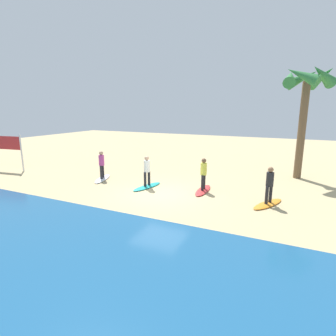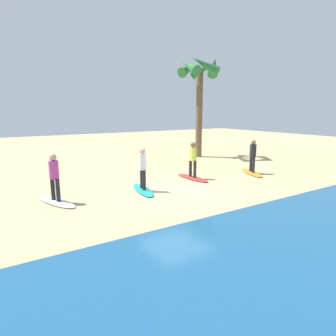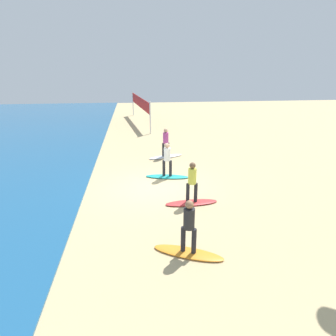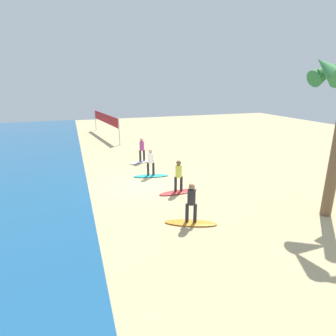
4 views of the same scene
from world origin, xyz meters
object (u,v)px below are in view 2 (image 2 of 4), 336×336
Objects in this scene: surfer_red at (193,157)px; surfboard_white at (56,202)px; surfer_white at (54,174)px; palm_tree at (200,77)px; surfboard_orange at (252,173)px; surfer_teal at (143,166)px; surfer_orange at (253,153)px; surfboard_teal at (143,190)px; surfboard_red at (192,178)px.

surfboard_white is at bearing 3.34° from surfer_red.
surfer_red is 6.23m from surfer_white.
palm_tree is (-10.60, -5.47, 4.31)m from surfer_white.
surfboard_orange is 1.28× the size of surfer_teal.
surfer_orange reaches higher than surfboard_teal.
surfer_white is at bearing -67.55° from surfboard_orange.
surfboard_white is (3.26, -0.28, -0.99)m from surfer_teal.
surfboard_red is at bearing 73.85° from surfboard_white.
surfer_red is (0.00, 0.00, 0.99)m from surfboard_red.
surfer_red and surfer_teal have the same top height.
palm_tree is (-4.38, -5.11, 4.31)m from surfer_red.
palm_tree is at bearing 97.81° from surfboard_white.
surfer_teal is at bearing 12.25° from surfer_red.
surfer_white reaches higher than surfboard_white.
surfer_orange is 6.28m from surfboard_teal.
surfboard_teal is 1.00× the size of surfboard_white.
surfer_orange reaches higher than surfboard_orange.
surfboard_teal is 3.42m from surfer_white.
surfboard_orange is at bearing 167.59° from surfer_red.
surfer_red is at bearing -77.84° from surfboard_orange.
palm_tree reaches higher than surfboard_white.
surfer_white is (0.00, 0.00, 0.99)m from surfboard_white.
surfer_red is 0.25× the size of palm_tree.
surfer_orange reaches higher than surfboard_white.
surfer_white is (6.22, 0.36, 0.99)m from surfboard_red.
surfboard_white is (9.46, -0.35, -0.99)m from surfer_orange.
surfer_red is at bearing -3.01° from surfboard_red.
surfer_red is at bearing -167.75° from surfer_teal.
surfer_red is 1.00× the size of surfer_teal.
palm_tree is (-1.13, -5.82, 4.31)m from surfer_orange.
surfboard_white is 0.32× the size of palm_tree.
surfer_red is 1.00× the size of surfer_white.
surfboard_orange is 1.28× the size of surfer_white.
surfer_white is (3.26, -0.28, 0.99)m from surfboard_teal.
palm_tree reaches higher than surfboard_orange.
surfer_white is at bearing 3.34° from surfer_red.
surfer_orange is 9.47m from surfer_white.
surfboard_teal is (2.96, 0.64, -0.99)m from surfer_red.
palm_tree is (-4.38, -5.11, 5.30)m from surfboard_red.
palm_tree is at bearing -141.91° from surfer_teal.
palm_tree is at bearing 139.38° from surfboard_teal.
surfer_teal reaches higher than surfboard_white.
surfer_orange is at bearing 167.59° from surfer_red.
surfboard_teal is (6.20, -0.07, -0.99)m from surfer_orange.
surfboard_orange is at bearing 177.88° from surfer_white.
surfer_white is (9.46, -0.35, 0.00)m from surfer_orange.
surfer_orange and surfer_white have the same top height.
surfboard_red is at bearing 49.40° from palm_tree.
surfer_white is (9.46, -0.35, 0.99)m from surfboard_orange.
surfboard_red is at bearing -176.66° from surfer_white.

